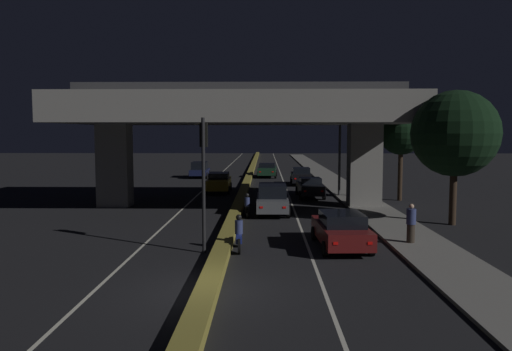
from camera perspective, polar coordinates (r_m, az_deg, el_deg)
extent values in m
plane|color=black|center=(15.52, -5.38, -13.02)|extent=(200.00, 200.00, 0.00)
cube|color=beige|center=(50.16, -4.87, -0.54)|extent=(0.12, 126.00, 0.00)
cube|color=beige|center=(49.93, 3.11, -0.55)|extent=(0.12, 126.00, 0.00)
cube|color=olive|center=(49.91, -0.89, -0.35)|extent=(0.68, 126.00, 0.36)
cube|color=slate|center=(43.43, 9.79, -1.36)|extent=(2.71, 126.00, 0.12)
cube|color=gray|center=(33.43, -15.85, 1.13)|extent=(2.01, 1.55, 5.32)
cube|color=gray|center=(32.61, 12.27, 1.11)|extent=(2.01, 1.55, 5.32)
cube|color=gray|center=(31.99, -1.99, 7.47)|extent=(21.37, 10.93, 1.74)
cube|color=#333335|center=(32.08, -1.99, 9.82)|extent=(21.37, 0.40, 0.90)
cylinder|color=black|center=(19.72, -6.02, -1.20)|extent=(0.14, 0.14, 5.36)
cube|color=black|center=(19.78, -6.01, 4.64)|extent=(0.30, 0.28, 0.95)
sphere|color=red|center=(19.93, -5.96, 5.49)|extent=(0.18, 0.18, 0.18)
sphere|color=black|center=(19.93, -5.95, 4.64)|extent=(0.18, 0.18, 0.18)
sphere|color=black|center=(19.94, -5.95, 3.79)|extent=(0.18, 0.18, 0.18)
cylinder|color=#2D2D30|center=(37.30, 9.54, 3.03)|extent=(0.18, 0.18, 7.16)
cylinder|color=#2D2D30|center=(37.20, 8.02, 8.33)|extent=(2.07, 0.10, 0.10)
ellipsoid|color=#F2B759|center=(37.09, 6.42, 8.20)|extent=(0.56, 0.32, 0.24)
cube|color=#591414|center=(21.17, 9.66, -6.40)|extent=(2.04, 4.59, 0.69)
cube|color=black|center=(20.84, 9.81, -4.90)|extent=(1.72, 2.24, 0.51)
cylinder|color=black|center=(22.52, 6.65, -6.56)|extent=(0.23, 0.61, 0.60)
cylinder|color=black|center=(22.85, 11.14, -6.46)|extent=(0.23, 0.61, 0.60)
cylinder|color=black|center=(19.65, 7.91, -8.28)|extent=(0.23, 0.61, 0.60)
cylinder|color=black|center=(20.02, 13.04, -8.12)|extent=(0.23, 0.61, 0.60)
cube|color=red|center=(18.86, 9.09, -7.68)|extent=(0.18, 0.04, 0.11)
cube|color=red|center=(19.14, 12.90, -7.56)|extent=(0.18, 0.04, 0.11)
cube|color=#515459|center=(29.27, 1.88, -3.11)|extent=(1.80, 4.27, 0.71)
cube|color=black|center=(29.18, 1.89, -1.71)|extent=(1.58, 2.56, 0.72)
cylinder|color=black|center=(30.72, 0.22, -3.39)|extent=(0.20, 0.65, 0.65)
cylinder|color=black|center=(30.74, 3.48, -3.40)|extent=(0.20, 0.65, 0.65)
cylinder|color=black|center=(27.94, 0.12, -4.23)|extent=(0.20, 0.65, 0.65)
cylinder|color=black|center=(27.96, 3.71, -4.23)|extent=(0.20, 0.65, 0.65)
cube|color=red|center=(27.15, 0.61, -3.66)|extent=(0.18, 0.03, 0.11)
cube|color=red|center=(27.17, 3.25, -3.66)|extent=(0.18, 0.03, 0.11)
cube|color=black|center=(37.05, 6.19, -1.45)|extent=(1.80, 4.46, 0.70)
cube|color=black|center=(36.88, 6.22, -0.59)|extent=(1.54, 1.80, 0.44)
cylinder|color=black|center=(38.45, 4.71, -1.72)|extent=(0.22, 0.65, 0.65)
cylinder|color=black|center=(38.63, 7.17, -1.71)|extent=(0.22, 0.65, 0.65)
cylinder|color=black|center=(35.57, 5.12, -2.27)|extent=(0.22, 0.65, 0.65)
cylinder|color=black|center=(35.76, 7.77, -2.26)|extent=(0.22, 0.65, 0.65)
cube|color=red|center=(34.79, 5.63, -1.80)|extent=(0.18, 0.03, 0.11)
cube|color=red|center=(34.93, 7.57, -1.79)|extent=(0.18, 0.03, 0.11)
cube|color=black|center=(45.76, 5.16, -0.18)|extent=(1.79, 4.03, 0.76)
cube|color=black|center=(45.51, 5.18, 0.59)|extent=(1.54, 1.95, 0.50)
cylinder|color=black|center=(47.08, 4.05, -0.49)|extent=(0.21, 0.66, 0.65)
cylinder|color=black|center=(47.17, 6.09, -0.50)|extent=(0.21, 0.66, 0.65)
cylinder|color=black|center=(44.45, 4.17, -0.82)|extent=(0.21, 0.66, 0.65)
cylinder|color=black|center=(44.54, 6.33, -0.82)|extent=(0.21, 0.66, 0.65)
cube|color=red|center=(43.73, 4.52, -0.36)|extent=(0.18, 0.03, 0.11)
cube|color=red|center=(43.80, 6.09, -0.37)|extent=(0.18, 0.03, 0.11)
cube|color=black|center=(53.25, 1.29, 0.56)|extent=(2.06, 4.28, 0.74)
cube|color=black|center=(53.00, 1.29, 1.17)|extent=(1.73, 2.09, 0.43)
cylinder|color=black|center=(54.70, 0.40, 0.29)|extent=(0.23, 0.69, 0.69)
cylinder|color=black|center=(54.63, 2.31, 0.28)|extent=(0.23, 0.69, 0.69)
cylinder|color=black|center=(51.94, 0.22, 0.05)|extent=(0.23, 0.69, 0.69)
cylinder|color=black|center=(51.87, 2.24, 0.03)|extent=(0.23, 0.69, 0.69)
cube|color=red|center=(51.18, 0.47, 0.43)|extent=(0.18, 0.04, 0.11)
cube|color=red|center=(51.12, 1.93, 0.42)|extent=(0.18, 0.04, 0.11)
cube|color=gold|center=(40.06, -4.27, -0.91)|extent=(1.83, 4.66, 0.76)
cube|color=black|center=(40.23, -4.25, 0.00)|extent=(1.58, 2.25, 0.47)
cylinder|color=black|center=(38.53, -3.17, -1.70)|extent=(0.21, 0.65, 0.65)
cylinder|color=black|center=(38.66, -5.70, -1.70)|extent=(0.21, 0.65, 0.65)
cylinder|color=black|center=(41.56, -2.93, -1.22)|extent=(0.21, 0.65, 0.65)
cylinder|color=black|center=(41.68, -5.28, -1.21)|extent=(0.21, 0.65, 0.65)
cube|color=white|center=(42.34, -3.21, -0.74)|extent=(0.18, 0.03, 0.11)
cube|color=white|center=(42.42, -4.86, -0.74)|extent=(0.18, 0.03, 0.11)
cube|color=#141938|center=(53.08, -6.45, 0.42)|extent=(1.76, 3.92, 0.57)
cube|color=black|center=(53.03, -6.45, 1.14)|extent=(1.55, 2.35, 0.78)
cylinder|color=black|center=(51.72, -5.69, -0.01)|extent=(0.20, 0.67, 0.67)
cylinder|color=black|center=(51.94, -7.56, -0.01)|extent=(0.20, 0.67, 0.67)
cylinder|color=black|center=(54.28, -5.37, 0.23)|extent=(0.20, 0.67, 0.67)
cylinder|color=black|center=(54.49, -7.16, 0.23)|extent=(0.20, 0.67, 0.67)
cube|color=white|center=(54.96, -5.55, 0.49)|extent=(0.18, 0.03, 0.11)
cube|color=white|center=(55.11, -6.82, 0.49)|extent=(0.18, 0.03, 0.11)
cylinder|color=black|center=(21.05, -2.00, -7.32)|extent=(0.12, 0.62, 0.61)
cylinder|color=black|center=(19.79, -1.94, -8.12)|extent=(0.14, 0.62, 0.61)
cube|color=navy|center=(20.37, -1.97, -7.11)|extent=(0.31, 1.00, 0.32)
cylinder|color=navy|center=(20.28, -1.98, -5.90)|extent=(0.34, 0.34, 0.55)
sphere|color=black|center=(20.21, -1.98, -4.80)|extent=(0.24, 0.24, 0.24)
cube|color=red|center=(19.69, -1.94, -7.53)|extent=(0.08, 0.04, 0.08)
cylinder|color=black|center=(29.08, -1.05, -3.98)|extent=(0.11, 0.54, 0.54)
cylinder|color=black|center=(27.80, -0.99, -4.39)|extent=(0.13, 0.54, 0.54)
cube|color=black|center=(28.40, -1.02, -3.74)|extent=(0.30, 1.00, 0.32)
cylinder|color=navy|center=(28.35, -1.02, -2.96)|extent=(0.34, 0.34, 0.46)
sphere|color=black|center=(28.30, -1.02, -2.26)|extent=(0.24, 0.24, 0.24)
cube|color=red|center=(27.71, -0.99, -3.96)|extent=(0.08, 0.03, 0.08)
cylinder|color=#2D261E|center=(22.25, 17.27, -6.32)|extent=(0.34, 0.34, 0.78)
cylinder|color=navy|center=(22.12, 17.32, -4.50)|extent=(0.40, 0.40, 0.65)
sphere|color=tan|center=(22.06, 17.35, -3.39)|extent=(0.21, 0.21, 0.21)
cylinder|color=#2D2116|center=(27.69, 21.59, -2.13)|extent=(0.36, 0.36, 3.07)
sphere|color=black|center=(27.50, 21.80, 4.49)|extent=(4.42, 4.42, 4.42)
cylinder|color=#2D2116|center=(36.40, 16.15, 0.06)|extent=(0.32, 0.32, 3.60)
sphere|color=black|center=(36.28, 16.26, 4.72)|extent=(3.08, 3.08, 3.08)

